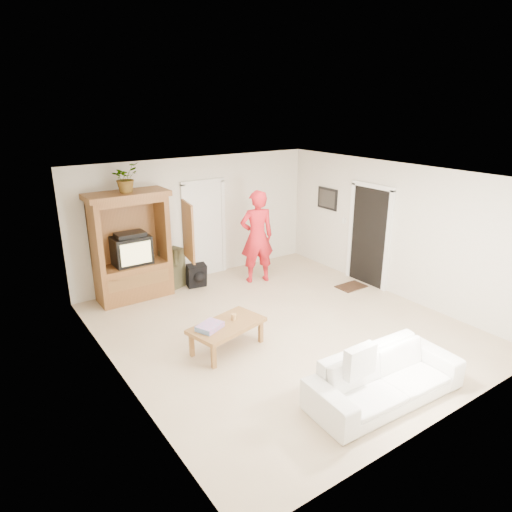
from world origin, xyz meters
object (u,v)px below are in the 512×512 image
(armoire, at_px, (133,253))
(man, at_px, (257,237))
(coffee_table, at_px, (227,327))
(sofa, at_px, (385,378))

(armoire, xyz_separation_m, man, (2.45, -0.65, 0.08))
(armoire, distance_m, coffee_table, 2.83)
(armoire, distance_m, man, 2.54)
(armoire, relative_size, man, 1.06)
(sofa, xyz_separation_m, coffee_table, (-1.03, 2.23, 0.07))
(sofa, distance_m, coffee_table, 2.46)
(armoire, bearing_deg, man, -14.83)
(armoire, bearing_deg, coffee_table, -80.77)
(man, distance_m, coffee_table, 2.96)
(armoire, height_order, sofa, armoire)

